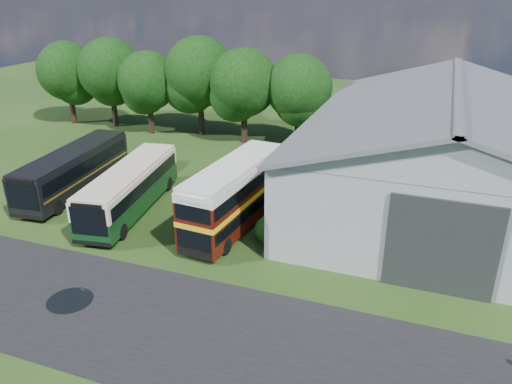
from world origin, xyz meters
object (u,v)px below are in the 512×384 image
at_px(storage_shed, 449,143).
at_px(bus_maroon_double, 235,196).
at_px(bus_green_single, 130,188).
at_px(bus_dark_single, 74,170).

relative_size(storage_shed, bus_maroon_double, 2.49).
relative_size(storage_shed, bus_green_single, 2.20).
bearing_deg(bus_dark_single, bus_green_single, -20.97).
relative_size(bus_maroon_double, bus_dark_single, 0.87).
height_order(bus_green_single, bus_dark_single, bus_dark_single).
xyz_separation_m(storage_shed, bus_maroon_double, (-12.04, -8.83, -2.07)).
bearing_deg(bus_green_single, bus_dark_single, 155.88).
height_order(bus_maroon_double, bus_dark_single, bus_maroon_double).
bearing_deg(bus_dark_single, storage_shed, 10.82).
xyz_separation_m(storage_shed, bus_dark_single, (-25.23, -7.54, -2.52)).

